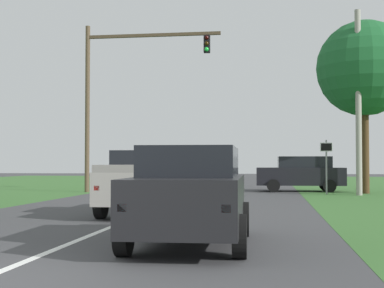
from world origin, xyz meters
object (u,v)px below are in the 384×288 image
at_px(pickup_truck_lead, 148,181).
at_px(oak_tree_right, 365,69).
at_px(utility_pole_right, 358,102).
at_px(traffic_light, 119,83).
at_px(keep_moving_sign, 326,160).
at_px(crossing_suv_far, 301,173).
at_px(red_suv_near, 191,193).

height_order(pickup_truck_lead, oak_tree_right, oak_tree_right).
bearing_deg(utility_pole_right, oak_tree_right, 71.26).
bearing_deg(traffic_light, keep_moving_sign, -2.27).
distance_m(pickup_truck_lead, oak_tree_right, 16.01).
bearing_deg(keep_moving_sign, traffic_light, 177.73).
distance_m(keep_moving_sign, crossing_suv_far, 2.96).
bearing_deg(pickup_truck_lead, traffic_light, 109.59).
xyz_separation_m(oak_tree_right, crossing_suv_far, (-3.11, 1.63, -5.33)).
bearing_deg(keep_moving_sign, crossing_suv_far, 112.19).
xyz_separation_m(red_suv_near, pickup_truck_lead, (-2.16, 6.03, 0.00)).
bearing_deg(crossing_suv_far, pickup_truck_lead, -110.39).
relative_size(keep_moving_sign, utility_pole_right, 0.30).
xyz_separation_m(red_suv_near, crossing_suv_far, (3.11, 20.22, 0.00)).
bearing_deg(crossing_suv_far, keep_moving_sign, -67.81).
xyz_separation_m(traffic_light, oak_tree_right, (12.63, 0.61, 0.58)).
distance_m(pickup_truck_lead, crossing_suv_far, 15.13).
relative_size(oak_tree_right, utility_pole_right, 0.99).
bearing_deg(crossing_suv_far, oak_tree_right, -27.67).
relative_size(traffic_light, keep_moving_sign, 3.31).
distance_m(keep_moving_sign, utility_pole_right, 3.16).
height_order(red_suv_near, oak_tree_right, oak_tree_right).
bearing_deg(red_suv_near, pickup_truck_lead, 109.72).
distance_m(traffic_light, crossing_suv_far, 10.87).
height_order(oak_tree_right, crossing_suv_far, oak_tree_right).
height_order(red_suv_near, pickup_truck_lead, pickup_truck_lead).
height_order(red_suv_near, crossing_suv_far, crossing_suv_far).
height_order(keep_moving_sign, utility_pole_right, utility_pole_right).
relative_size(traffic_light, oak_tree_right, 1.01).
bearing_deg(oak_tree_right, crossing_suv_far, 152.33).
bearing_deg(pickup_truck_lead, keep_moving_sign, 61.13).
xyz_separation_m(pickup_truck_lead, oak_tree_right, (8.38, 12.56, 5.33)).
height_order(red_suv_near, utility_pole_right, utility_pole_right).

